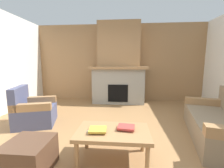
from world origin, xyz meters
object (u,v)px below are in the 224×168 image
(fireplace, at_px, (119,68))
(ottoman, at_px, (29,157))
(armchair, at_px, (34,111))
(coffee_table, at_px, (113,134))
(couch, at_px, (222,124))

(fireplace, height_order, ottoman, fireplace)
(armchair, xyz_separation_m, coffee_table, (1.84, -1.05, 0.08))
(coffee_table, xyz_separation_m, ottoman, (-1.02, -0.32, -0.18))
(armchair, bearing_deg, ottoman, -59.20)
(armchair, distance_m, coffee_table, 2.12)
(armchair, relative_size, ottoman, 1.83)
(fireplace, height_order, couch, fireplace)
(couch, height_order, ottoman, couch)
(couch, distance_m, ottoman, 3.06)
(coffee_table, bearing_deg, couch, 20.69)
(fireplace, distance_m, couch, 3.20)
(fireplace, distance_m, armchair, 2.86)
(ottoman, bearing_deg, armchair, 120.80)
(coffee_table, bearing_deg, ottoman, -162.45)
(coffee_table, distance_m, ottoman, 1.08)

